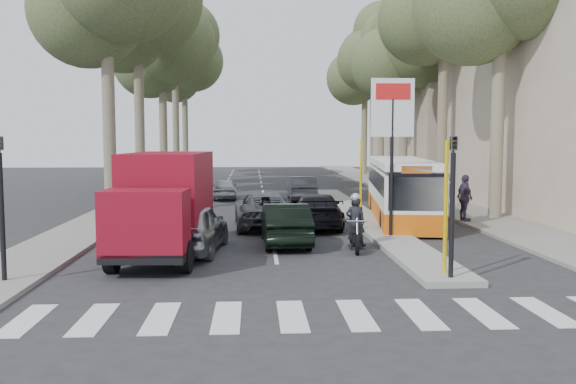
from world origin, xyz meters
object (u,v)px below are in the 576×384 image
at_px(silver_hatchback, 191,227).
at_px(red_truck, 165,203).
at_px(dark_hatchback, 285,224).
at_px(motorcycle, 355,223).
at_px(city_bus, 401,188).

relative_size(silver_hatchback, red_truck, 0.78).
distance_m(silver_hatchback, red_truck, 1.31).
bearing_deg(dark_hatchback, silver_hatchback, 21.63).
xyz_separation_m(silver_hatchback, motorcycle, (5.18, 0.28, 0.04)).
bearing_deg(motorcycle, silver_hatchback, -171.48).
height_order(red_truck, city_bus, red_truck).
height_order(dark_hatchback, red_truck, red_truck).
bearing_deg(red_truck, silver_hatchback, 49.74).
bearing_deg(city_bus, silver_hatchback, -132.23).
distance_m(dark_hatchback, motorcycle, 2.42).
xyz_separation_m(dark_hatchback, city_bus, (5.30, 5.65, 0.71)).
bearing_deg(city_bus, motorcycle, -107.25).
height_order(red_truck, motorcycle, red_truck).
bearing_deg(silver_hatchback, dark_hatchback, -150.35).
xyz_separation_m(red_truck, motorcycle, (5.87, 1.00, -0.81)).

